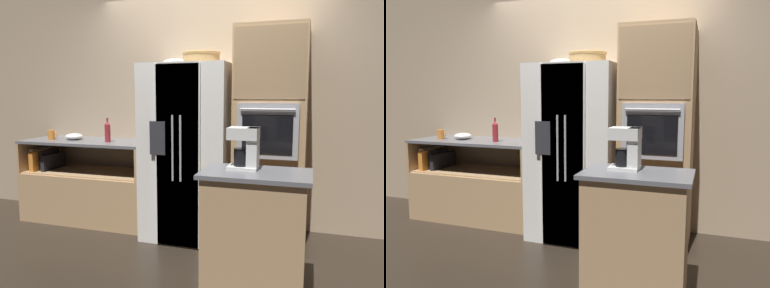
% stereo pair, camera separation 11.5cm
% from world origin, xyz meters
% --- Properties ---
extents(ground_plane, '(20.00, 20.00, 0.00)m').
position_xyz_m(ground_plane, '(0.00, 0.00, 0.00)').
color(ground_plane, black).
extents(wall_back, '(12.00, 0.06, 2.80)m').
position_xyz_m(wall_back, '(0.00, 0.52, 1.40)').
color(wall_back, tan).
rests_on(wall_back, ground_plane).
extents(counter_left, '(1.50, 0.66, 0.92)m').
position_xyz_m(counter_left, '(-1.33, 0.15, 0.33)').
color(counter_left, tan).
rests_on(counter_left, ground_plane).
extents(refrigerator, '(0.85, 0.85, 1.73)m').
position_xyz_m(refrigerator, '(-0.08, 0.07, 0.87)').
color(refrigerator, white).
rests_on(refrigerator, ground_plane).
extents(wall_oven, '(0.65, 0.74, 2.06)m').
position_xyz_m(wall_oven, '(0.71, 0.14, 1.03)').
color(wall_oven, tan).
rests_on(wall_oven, ground_plane).
extents(island_counter, '(0.75, 0.49, 0.91)m').
position_xyz_m(island_counter, '(0.73, -0.96, 0.46)').
color(island_counter, tan).
rests_on(island_counter, ground_plane).
extents(wicker_basket, '(0.38, 0.38, 0.12)m').
position_xyz_m(wicker_basket, '(0.03, 0.06, 1.80)').
color(wicker_basket, tan).
rests_on(wicker_basket, refrigerator).
extents(fruit_bowl, '(0.26, 0.26, 0.07)m').
position_xyz_m(fruit_bowl, '(-0.27, 0.15, 1.77)').
color(fruit_bowl, white).
rests_on(fruit_bowl, refrigerator).
extents(bottle_tall, '(0.06, 0.06, 0.27)m').
position_xyz_m(bottle_tall, '(-1.03, 0.07, 1.04)').
color(bottle_tall, maroon).
rests_on(bottle_tall, counter_left).
extents(mug, '(0.12, 0.08, 0.11)m').
position_xyz_m(mug, '(-1.76, 0.07, 0.98)').
color(mug, orange).
rests_on(mug, counter_left).
extents(mixing_bowl, '(0.20, 0.20, 0.07)m').
position_xyz_m(mixing_bowl, '(-1.52, 0.14, 0.96)').
color(mixing_bowl, white).
rests_on(mixing_bowl, counter_left).
extents(coffee_maker, '(0.21, 0.17, 0.30)m').
position_xyz_m(coffee_maker, '(0.65, -0.90, 1.08)').
color(coffee_maker, white).
rests_on(coffee_maker, island_counter).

